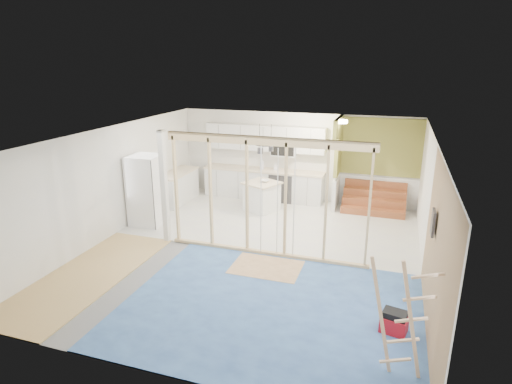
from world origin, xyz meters
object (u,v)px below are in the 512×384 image
(fridge, at_px, (147,190))
(toolbox, at_px, (394,323))
(island, at_px, (262,197))
(ladder, at_px, (400,319))

(fridge, relative_size, toolbox, 4.04)
(fridge, distance_m, island, 3.12)
(ladder, bearing_deg, island, 111.96)
(fridge, xyz_separation_m, toolbox, (6.08, -2.84, -0.72))
(fridge, relative_size, island, 1.61)
(toolbox, bearing_deg, island, 140.19)
(fridge, distance_m, toolbox, 6.74)
(fridge, xyz_separation_m, ladder, (6.10, -3.82, -0.03))
(fridge, height_order, ladder, fridge)
(ladder, bearing_deg, fridge, 137.24)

